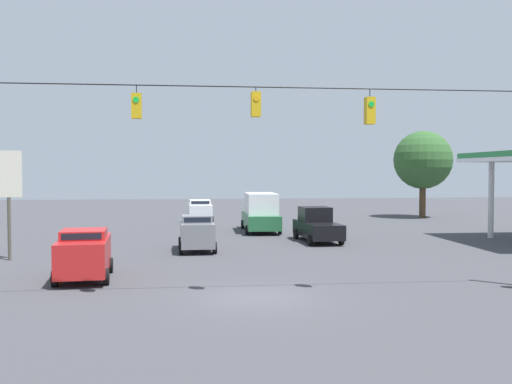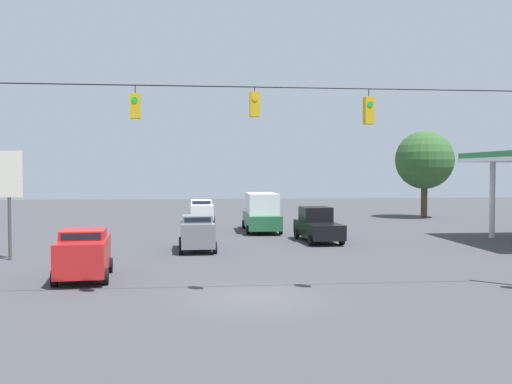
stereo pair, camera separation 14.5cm
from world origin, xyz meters
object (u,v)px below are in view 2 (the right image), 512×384
(box_truck_green_oncoming_deep, at_px, (261,212))
(sedan_white_withflow_deep, at_px, (201,211))
(traffic_cone_second, at_px, (68,266))
(sedan_grey_withflow_mid, at_px, (197,232))
(traffic_cone_third, at_px, (82,258))
(tree_horizon_left, at_px, (425,160))
(pickup_truck_black_oncoming_far, at_px, (318,226))
(overhead_signal_span, at_px, (256,158))
(traffic_cone_nearest, at_px, (57,276))
(sedan_red_parked_shoulder, at_px, (84,253))

(box_truck_green_oncoming_deep, distance_m, sedan_white_withflow_deep, 8.93)
(sedan_white_withflow_deep, distance_m, traffic_cone_second, 24.32)
(sedan_grey_withflow_mid, bearing_deg, traffic_cone_third, 36.12)
(traffic_cone_third, xyz_separation_m, tree_horizon_left, (-26.56, -23.92, 5.09))
(pickup_truck_black_oncoming_far, bearing_deg, traffic_cone_third, 29.61)
(pickup_truck_black_oncoming_far, xyz_separation_m, sedan_grey_withflow_mid, (7.44, 3.35, 0.04))
(overhead_signal_span, xyz_separation_m, box_truck_green_oncoming_deep, (-2.66, -21.37, -3.45))
(pickup_truck_black_oncoming_far, relative_size, tree_horizon_left, 0.64)
(box_truck_green_oncoming_deep, xyz_separation_m, traffic_cone_nearest, (10.11, 18.05, -1.09))
(sedan_grey_withflow_mid, distance_m, sedan_white_withflow_deep, 17.39)
(sedan_grey_withflow_mid, bearing_deg, traffic_cone_second, 48.28)
(sedan_red_parked_shoulder, height_order, traffic_cone_third, sedan_red_parked_shoulder)
(sedan_grey_withflow_mid, distance_m, traffic_cone_third, 6.72)
(traffic_cone_second, relative_size, traffic_cone_third, 1.00)
(pickup_truck_black_oncoming_far, xyz_separation_m, traffic_cone_second, (12.96, 9.54, -0.69))
(overhead_signal_span, relative_size, box_truck_green_oncoming_deep, 3.45)
(traffic_cone_second, bearing_deg, traffic_cone_third, -93.14)
(sedan_red_parked_shoulder, xyz_separation_m, traffic_cone_nearest, (0.88, 0.78, -0.76))
(box_truck_green_oncoming_deep, distance_m, traffic_cone_nearest, 20.72)
(box_truck_green_oncoming_deep, distance_m, sedan_red_parked_shoulder, 19.58)
(box_truck_green_oncoming_deep, relative_size, pickup_truck_black_oncoming_far, 1.28)
(sedan_white_withflow_deep, bearing_deg, sedan_grey_withflow_mid, 88.76)
(box_truck_green_oncoming_deep, height_order, sedan_red_parked_shoulder, box_truck_green_oncoming_deep)
(sedan_red_parked_shoulder, bearing_deg, tree_horizon_left, -132.91)
(tree_horizon_left, bearing_deg, traffic_cone_nearest, 46.93)
(overhead_signal_span, height_order, sedan_red_parked_shoulder, overhead_signal_span)
(sedan_white_withflow_deep, relative_size, sedan_red_parked_shoulder, 1.05)
(sedan_grey_withflow_mid, xyz_separation_m, sedan_white_withflow_deep, (-0.38, -17.39, -0.02))
(box_truck_green_oncoming_deep, bearing_deg, traffic_cone_third, 53.34)
(overhead_signal_span, relative_size, traffic_cone_nearest, 39.33)
(sedan_red_parked_shoulder, bearing_deg, sedan_grey_withflow_mid, -120.72)
(sedan_grey_withflow_mid, height_order, tree_horizon_left, tree_horizon_left)
(box_truck_green_oncoming_deep, height_order, sedan_grey_withflow_mid, box_truck_green_oncoming_deep)
(sedan_grey_withflow_mid, height_order, traffic_cone_third, sedan_grey_withflow_mid)
(overhead_signal_span, relative_size, tree_horizon_left, 2.81)
(sedan_red_parked_shoulder, bearing_deg, overhead_signal_span, 148.06)
(overhead_signal_span, distance_m, traffic_cone_second, 10.42)
(traffic_cone_second, height_order, tree_horizon_left, tree_horizon_left)
(box_truck_green_oncoming_deep, distance_m, traffic_cone_third, 16.86)
(box_truck_green_oncoming_deep, bearing_deg, sedan_red_parked_shoulder, 61.88)
(sedan_grey_withflow_mid, xyz_separation_m, traffic_cone_third, (5.40, 3.94, -0.73))
(pickup_truck_black_oncoming_far, height_order, sedan_red_parked_shoulder, pickup_truck_black_oncoming_far)
(traffic_cone_third, relative_size, tree_horizon_left, 0.07)
(traffic_cone_second, bearing_deg, sedan_white_withflow_deep, -104.04)
(sedan_white_withflow_deep, bearing_deg, sedan_red_parked_shoulder, 78.82)
(overhead_signal_span, distance_m, pickup_truck_black_oncoming_far, 16.57)
(overhead_signal_span, height_order, traffic_cone_second, overhead_signal_span)
(box_truck_green_oncoming_deep, bearing_deg, tree_horizon_left, -147.74)
(box_truck_green_oncoming_deep, bearing_deg, pickup_truck_black_oncoming_far, 114.23)
(box_truck_green_oncoming_deep, relative_size, tree_horizon_left, 0.81)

